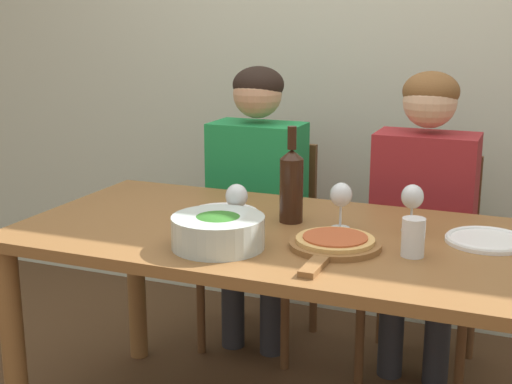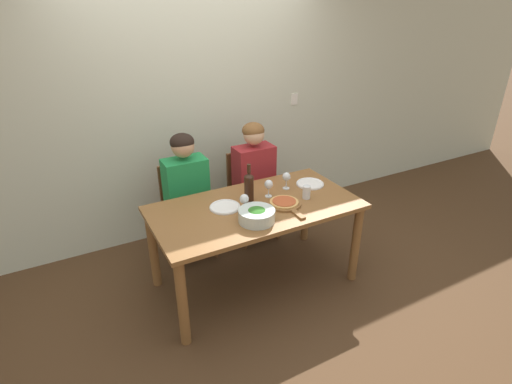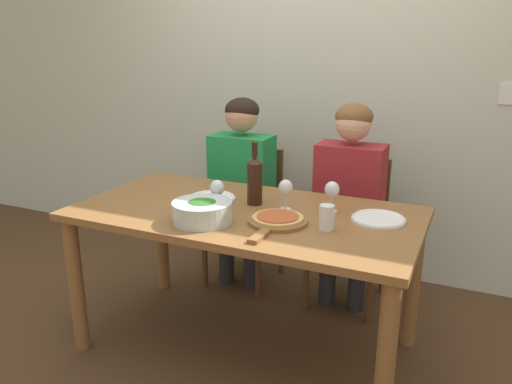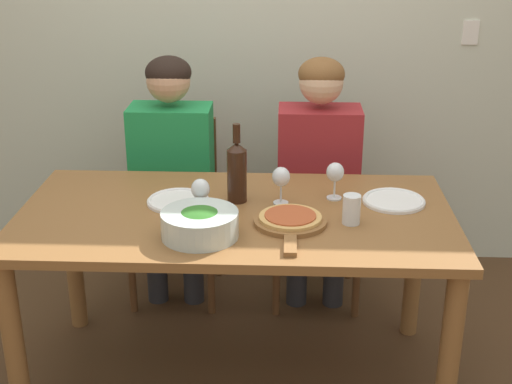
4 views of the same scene
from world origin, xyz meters
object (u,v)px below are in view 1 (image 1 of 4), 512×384
at_px(chair_left, 265,235).
at_px(wine_glass_right, 412,199).
at_px(pizza_on_board, 334,244).
at_px(dinner_plate_right, 487,240).
at_px(water_tumbler, 413,237).
at_px(chair_right, 424,255).
at_px(person_man, 424,200).
at_px(dinner_plate_left, 224,214).
at_px(wine_glass_centre, 341,197).
at_px(person_woman, 256,184).
at_px(broccoli_bowl, 218,231).
at_px(wine_glass_left, 237,199).
at_px(wine_bottle, 290,184).

distance_m(chair_left, wine_glass_right, 1.03).
bearing_deg(pizza_on_board, dinner_plate_right, 29.07).
distance_m(wine_glass_right, water_tumbler, 0.25).
height_order(chair_left, chair_right, same).
bearing_deg(person_man, wine_glass_right, -85.33).
bearing_deg(dinner_plate_left, chair_right, 49.85).
bearing_deg(pizza_on_board, wine_glass_centre, 100.64).
xyz_separation_m(person_man, dinner_plate_right, (0.27, -0.53, 0.03)).
relative_size(chair_left, wine_glass_right, 5.74).
relative_size(chair_right, water_tumbler, 7.84).
bearing_deg(person_man, dinner_plate_right, -62.91).
distance_m(person_woman, person_man, 0.69).
distance_m(chair_left, broccoli_bowl, 1.06).
xyz_separation_m(chair_right, dinner_plate_left, (-0.57, -0.68, 0.29)).
height_order(dinner_plate_left, wine_glass_left, wine_glass_left).
relative_size(wine_bottle, dinner_plate_left, 1.29).
bearing_deg(chair_right, wine_bottle, -118.09).
height_order(broccoli_bowl, wine_glass_centre, wine_glass_centre).
distance_m(chair_left, wine_bottle, 0.84).
relative_size(broccoli_bowl, water_tumbler, 2.47).
bearing_deg(person_woman, broccoli_bowl, -74.71).
height_order(person_woman, pizza_on_board, person_woman).
distance_m(wine_glass_left, water_tumbler, 0.56).
bearing_deg(dinner_plate_right, dinner_plate_left, -177.37).
relative_size(chair_left, wine_glass_centre, 5.74).
relative_size(chair_right, wine_glass_left, 5.74).
xyz_separation_m(person_man, wine_glass_centre, (-0.17, -0.56, 0.13)).
bearing_deg(wine_bottle, person_man, 57.41).
xyz_separation_m(dinner_plate_right, water_tumbler, (-0.18, -0.21, 0.05)).
distance_m(chair_right, broccoli_bowl, 1.13).
distance_m(chair_right, dinner_plate_right, 0.75).
distance_m(dinner_plate_right, wine_glass_right, 0.25).
bearing_deg(person_woman, dinner_plate_right, -28.98).
distance_m(person_man, wine_bottle, 0.66).
bearing_deg(dinner_plate_left, wine_glass_left, -51.10).
distance_m(dinner_plate_right, wine_glass_left, 0.77).
relative_size(wine_bottle, dinner_plate_right, 1.29).
bearing_deg(wine_glass_centre, wine_bottle, 173.73).
relative_size(chair_right, dinner_plate_right, 3.55).
height_order(broccoli_bowl, wine_glass_right, wine_glass_right).
distance_m(broccoli_bowl, dinner_plate_left, 0.33).
xyz_separation_m(broccoli_bowl, wine_glass_centre, (0.28, 0.31, 0.06)).
height_order(chair_right, wine_bottle, wine_bottle).
distance_m(person_woman, dinner_plate_left, 0.59).
xyz_separation_m(chair_left, wine_glass_centre, (0.52, -0.67, 0.38)).
bearing_deg(dinner_plate_right, wine_glass_centre, -176.17).
relative_size(dinner_plate_left, water_tumbler, 2.21).
height_order(person_woman, dinner_plate_left, person_woman).
bearing_deg(chair_right, broccoli_bowl, -114.69).
bearing_deg(wine_bottle, wine_glass_right, 6.08).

